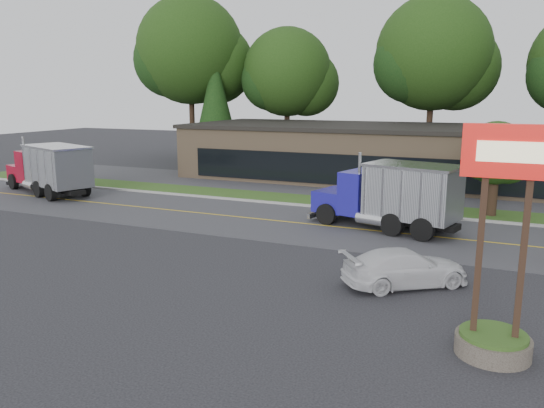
{
  "coord_description": "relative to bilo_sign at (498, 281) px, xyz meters",
  "views": [
    {
      "loc": [
        10.33,
        -16.46,
        6.62
      ],
      "look_at": [
        0.96,
        5.03,
        1.8
      ],
      "focal_mm": 35.0,
      "sensor_mm": 36.0,
      "label": 1
    }
  ],
  "objects": [
    {
      "name": "ground",
      "position": [
        -10.5,
        2.5,
        -2.02
      ],
      "size": [
        140.0,
        140.0,
        0.0
      ],
      "primitive_type": "plane",
      "color": "#38383E",
      "rests_on": "ground"
    },
    {
      "name": "road",
      "position": [
        -10.5,
        11.5,
        -2.02
      ],
      "size": [
        60.0,
        8.0,
        0.02
      ],
      "primitive_type": "cube",
      "color": "#49494E",
      "rests_on": "ground"
    },
    {
      "name": "center_line",
      "position": [
        -10.5,
        11.5,
        -2.02
      ],
      "size": [
        60.0,
        0.12,
        0.01
      ],
      "primitive_type": "cube",
      "color": "gold",
      "rests_on": "ground"
    },
    {
      "name": "curb",
      "position": [
        -10.5,
        15.7,
        -2.02
      ],
      "size": [
        60.0,
        0.3,
        0.12
      ],
      "primitive_type": "cube",
      "color": "#9E9E99",
      "rests_on": "ground"
    },
    {
      "name": "grass_verge",
      "position": [
        -10.5,
        17.5,
        -2.02
      ],
      "size": [
        60.0,
        3.4,
        0.03
      ],
      "primitive_type": "cube",
      "color": "#314D1A",
      "rests_on": "ground"
    },
    {
      "name": "far_parking",
      "position": [
        -10.5,
        22.5,
        -2.02
      ],
      "size": [
        60.0,
        7.0,
        0.02
      ],
      "primitive_type": "cube",
      "color": "#49494E",
      "rests_on": "ground"
    },
    {
      "name": "strip_mall",
      "position": [
        -8.5,
        28.5,
        -0.02
      ],
      "size": [
        32.0,
        12.0,
        4.0
      ],
      "primitive_type": "cube",
      "color": "#8E7357",
      "rests_on": "ground"
    },
    {
      "name": "bilo_sign",
      "position": [
        0.0,
        0.0,
        0.0
      ],
      "size": [
        2.2,
        1.9,
        5.95
      ],
      "color": "#6B6054",
      "rests_on": "ground"
    },
    {
      "name": "tree_far_a",
      "position": [
        -30.32,
        34.64,
        8.62
      ],
      "size": [
        11.69,
        11.0,
        16.67
      ],
      "color": "#382619",
      "rests_on": "ground"
    },
    {
      "name": "tree_far_b",
      "position": [
        -20.36,
        36.61,
        6.45
      ],
      "size": [
        9.31,
        8.76,
        13.27
      ],
      "color": "#382619",
      "rests_on": "ground"
    },
    {
      "name": "tree_far_c",
      "position": [
        -6.34,
        36.63,
        7.79
      ],
      "size": [
        10.78,
        10.14,
        15.37
      ],
      "color": "#382619",
      "rests_on": "ground"
    },
    {
      "name": "evergreen_left",
      "position": [
        -26.5,
        32.5,
        3.87
      ],
      "size": [
        4.72,
        4.72,
        10.72
      ],
      "color": "#382619",
      "rests_on": "ground"
    },
    {
      "name": "tree_verge",
      "position": [
        -0.44,
        17.54,
        1.32
      ],
      "size": [
        3.69,
        3.47,
        5.27
      ],
      "color": "#382619",
      "rests_on": "ground"
    },
    {
      "name": "dump_truck_red",
      "position": [
        -28.21,
        12.69,
        -0.21
      ],
      "size": [
        9.05,
        5.43,
        3.36
      ],
      "rotation": [
        0.0,
        0.0,
        2.78
      ],
      "color": "black",
      "rests_on": "ground"
    },
    {
      "name": "dump_truck_blue",
      "position": [
        -4.99,
        12.1,
        -0.22
      ],
      "size": [
        7.7,
        4.3,
        3.36
      ],
      "rotation": [
        0.0,
        0.0,
        2.89
      ],
      "color": "black",
      "rests_on": "ground"
    },
    {
      "name": "rally_car",
      "position": [
        -3.0,
        4.31,
        -1.37
      ],
      "size": [
        4.67,
        4.19,
        1.3
      ],
      "primitive_type": "imported",
      "rotation": [
        0.0,
        0.0,
        2.23
      ],
      "color": "silver",
      "rests_on": "ground"
    }
  ]
}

